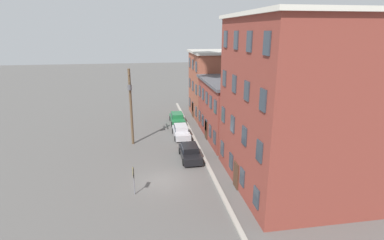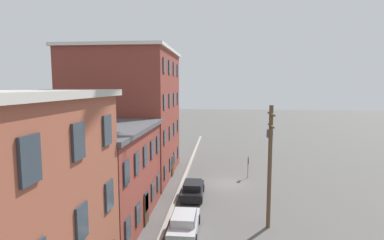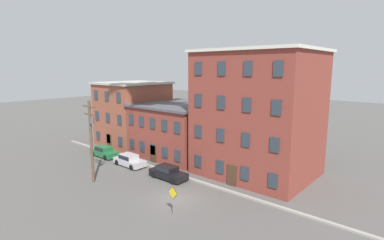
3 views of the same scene
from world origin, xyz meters
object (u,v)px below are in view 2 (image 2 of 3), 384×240
(car_silver, at_px, (184,223))
(utility_pole, at_px, (270,160))
(caution_sign, at_px, (248,163))
(car_black, at_px, (193,189))

(car_silver, xyz_separation_m, utility_pole, (1.48, -5.79, 4.11))
(car_silver, height_order, caution_sign, caution_sign)
(caution_sign, distance_m, utility_pole, 11.83)
(car_silver, xyz_separation_m, car_black, (6.71, 0.04, 0.00))
(car_silver, distance_m, caution_sign, 13.97)
(car_black, bearing_deg, utility_pole, -131.88)
(car_silver, relative_size, utility_pole, 0.51)
(car_black, distance_m, utility_pole, 8.85)
(car_silver, xyz_separation_m, caution_sign, (12.85, -5.41, 0.88))
(utility_pole, bearing_deg, car_silver, 104.35)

